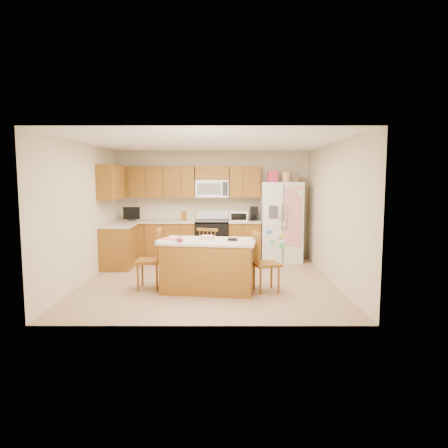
{
  "coord_description": "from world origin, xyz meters",
  "views": [
    {
      "loc": [
        0.28,
        -7.15,
        1.85
      ],
      "look_at": [
        0.27,
        0.35,
        1.02
      ],
      "focal_mm": 32.0,
      "sensor_mm": 36.0,
      "label": 1
    }
  ],
  "objects_px": {
    "windsor_chair_back": "(210,255)",
    "windsor_chair_left": "(151,260)",
    "refrigerator": "(281,221)",
    "windsor_chair_right": "(265,263)",
    "stove": "(212,240)",
    "island": "(209,265)"
  },
  "relations": [
    {
      "from": "refrigerator",
      "to": "windsor_chair_back",
      "type": "relative_size",
      "value": 2.1
    },
    {
      "from": "island",
      "to": "windsor_chair_left",
      "type": "bearing_deg",
      "value": 173.92
    },
    {
      "from": "windsor_chair_left",
      "to": "windsor_chair_back",
      "type": "relative_size",
      "value": 1.06
    },
    {
      "from": "windsor_chair_right",
      "to": "windsor_chair_back",
      "type": "bearing_deg",
      "value": 137.84
    },
    {
      "from": "windsor_chair_right",
      "to": "stove",
      "type": "bearing_deg",
      "value": 110.09
    },
    {
      "from": "refrigerator",
      "to": "windsor_chair_right",
      "type": "height_order",
      "value": "refrigerator"
    },
    {
      "from": "refrigerator",
      "to": "windsor_chair_left",
      "type": "height_order",
      "value": "refrigerator"
    },
    {
      "from": "stove",
      "to": "windsor_chair_back",
      "type": "relative_size",
      "value": 1.16
    },
    {
      "from": "island",
      "to": "windsor_chair_left",
      "type": "xyz_separation_m",
      "value": [
        -0.99,
        0.11,
        0.06
      ]
    },
    {
      "from": "windsor_chair_back",
      "to": "island",
      "type": "bearing_deg",
      "value": -89.63
    },
    {
      "from": "island",
      "to": "windsor_chair_left",
      "type": "distance_m",
      "value": 1.0
    },
    {
      "from": "stove",
      "to": "windsor_chair_back",
      "type": "distance_m",
      "value": 1.75
    },
    {
      "from": "windsor_chair_left",
      "to": "windsor_chair_back",
      "type": "distance_m",
      "value": 1.19
    },
    {
      "from": "refrigerator",
      "to": "windsor_chair_right",
      "type": "distance_m",
      "value": 2.65
    },
    {
      "from": "windsor_chair_left",
      "to": "island",
      "type": "bearing_deg",
      "value": -6.08
    },
    {
      "from": "windsor_chair_back",
      "to": "windsor_chair_right",
      "type": "relative_size",
      "value": 0.97
    },
    {
      "from": "refrigerator",
      "to": "windsor_chair_left",
      "type": "relative_size",
      "value": 1.98
    },
    {
      "from": "windsor_chair_left",
      "to": "windsor_chair_back",
      "type": "bearing_deg",
      "value": 34.23
    },
    {
      "from": "stove",
      "to": "windsor_chair_left",
      "type": "relative_size",
      "value": 1.09
    },
    {
      "from": "windsor_chair_back",
      "to": "windsor_chair_left",
      "type": "bearing_deg",
      "value": -145.77
    },
    {
      "from": "stove",
      "to": "island",
      "type": "distance_m",
      "value": 2.53
    },
    {
      "from": "island",
      "to": "windsor_chair_right",
      "type": "distance_m",
      "value": 0.94
    }
  ]
}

